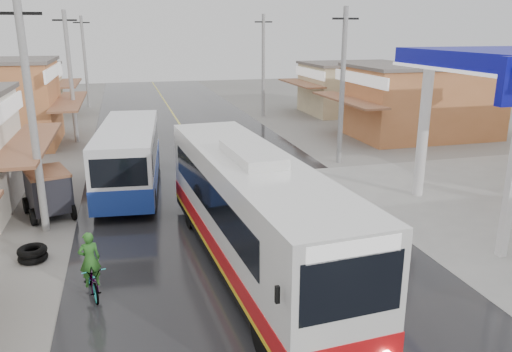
# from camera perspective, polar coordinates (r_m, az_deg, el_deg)

# --- Properties ---
(ground) EXTENTS (120.00, 120.00, 0.00)m
(ground) POSITION_cam_1_polar(r_m,az_deg,el_deg) (12.02, 7.96, -19.00)
(ground) COLOR slate
(ground) RESTS_ON ground
(road) EXTENTS (12.00, 90.00, 0.02)m
(road) POSITION_cam_1_polar(r_m,az_deg,el_deg) (25.25, -5.24, 0.53)
(road) COLOR black
(road) RESTS_ON ground
(centre_line) EXTENTS (0.15, 90.00, 0.01)m
(centre_line) POSITION_cam_1_polar(r_m,az_deg,el_deg) (25.24, -5.24, 0.55)
(centre_line) COLOR #D8CC4C
(centre_line) RESTS_ON road
(shopfronts_right) EXTENTS (11.00, 44.00, 4.80)m
(shopfronts_right) POSITION_cam_1_polar(r_m,az_deg,el_deg) (29.13, 26.43, 0.99)
(shopfronts_right) COLOR beige
(shopfronts_right) RESTS_ON ground
(utility_poles_left) EXTENTS (1.60, 50.00, 8.00)m
(utility_poles_left) POSITION_cam_1_polar(r_m,az_deg,el_deg) (26.06, -20.97, -0.04)
(utility_poles_left) COLOR gray
(utility_poles_left) RESTS_ON ground
(utility_poles_right) EXTENTS (1.60, 36.00, 8.00)m
(utility_poles_right) POSITION_cam_1_polar(r_m,az_deg,el_deg) (27.25, 9.42, 1.55)
(utility_poles_right) COLOR gray
(utility_poles_right) RESTS_ON ground
(coach_bus) EXTENTS (3.41, 11.92, 3.68)m
(coach_bus) POSITION_cam_1_polar(r_m,az_deg,el_deg) (14.67, -0.53, -4.12)
(coach_bus) COLOR silver
(coach_bus) RESTS_ON road
(second_bus) EXTENTS (3.17, 8.84, 2.87)m
(second_bus) POSITION_cam_1_polar(r_m,az_deg,el_deg) (22.58, -14.29, 2.19)
(second_bus) COLOR silver
(second_bus) RESTS_ON road
(cyclist) EXTENTS (0.95, 1.84, 1.89)m
(cyclist) POSITION_cam_1_polar(r_m,az_deg,el_deg) (14.34, -18.27, -10.58)
(cyclist) COLOR black
(cyclist) RESTS_ON ground
(tricycle_near) EXTENTS (2.17, 2.52, 1.80)m
(tricycle_near) POSITION_cam_1_polar(r_m,az_deg,el_deg) (20.60, -22.70, -1.48)
(tricycle_near) COLOR #26262D
(tricycle_near) RESTS_ON ground
(tyre_stack) EXTENTS (0.89, 0.89, 0.46)m
(tyre_stack) POSITION_cam_1_polar(r_m,az_deg,el_deg) (17.14, -24.18, -8.11)
(tyre_stack) COLOR black
(tyre_stack) RESTS_ON ground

